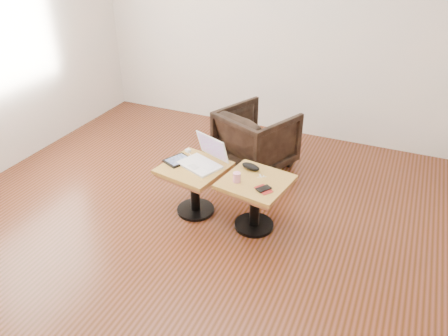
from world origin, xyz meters
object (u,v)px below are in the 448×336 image
at_px(side_table_left, 194,178).
at_px(striped_cup, 237,177).
at_px(laptop, 204,159).
at_px(side_table_right, 255,192).
at_px(armchair, 256,139).

bearing_deg(side_table_left, striped_cup, -0.18).
height_order(laptop, striped_cup, laptop).
xyz_separation_m(side_table_left, side_table_right, (0.57, 0.00, 0.00)).
height_order(laptop, armchair, laptop).
height_order(side_table_right, striped_cup, striped_cup).
xyz_separation_m(side_table_left, laptop, (0.06, 0.07, 0.17)).
distance_m(side_table_left, striped_cup, 0.47).
xyz_separation_m(side_table_left, striped_cup, (0.43, -0.08, 0.16)).
relative_size(side_table_right, laptop, 1.36).
bearing_deg(side_table_left, armchair, 88.84).
height_order(side_table_right, laptop, laptop).
relative_size(side_table_left, armchair, 0.86).
bearing_deg(laptop, side_table_left, -107.46).
bearing_deg(side_table_left, laptop, 60.64).
relative_size(side_table_right, armchair, 0.85).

